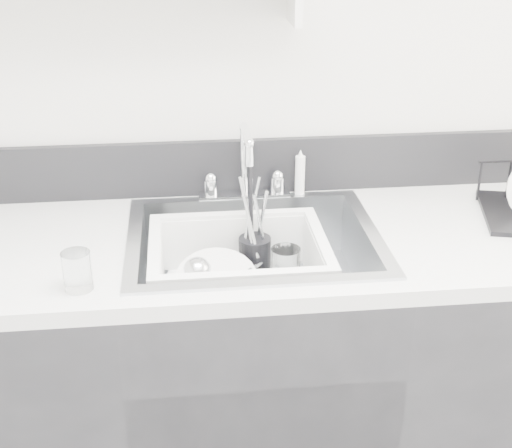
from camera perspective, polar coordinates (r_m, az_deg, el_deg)
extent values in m
cube|color=silver|center=(1.97, -1.15, 12.83)|extent=(3.50, 0.02, 2.60)
cube|color=black|center=(2.07, -0.16, -13.05)|extent=(3.20, 0.62, 0.88)
cube|color=silver|center=(1.82, -0.17, -1.61)|extent=(3.20, 0.62, 0.04)
cube|color=black|center=(2.05, -1.07, 4.62)|extent=(3.20, 0.02, 0.16)
cube|color=silver|center=(2.04, -0.94, 2.30)|extent=(0.26, 0.06, 0.02)
cylinder|color=silver|center=(2.02, -3.63, 2.89)|extent=(0.04, 0.04, 0.05)
cylinder|color=silver|center=(2.04, 1.71, 3.11)|extent=(0.04, 0.04, 0.05)
cylinder|color=silver|center=(2.00, -0.96, 4.99)|extent=(0.02, 0.02, 0.20)
cylinder|color=silver|center=(1.90, -0.77, 7.19)|extent=(0.02, 0.15, 0.02)
cylinder|color=white|center=(2.04, 3.54, 4.10)|extent=(0.03, 0.03, 0.14)
cube|color=silver|center=(1.89, 3.12, 17.20)|extent=(0.02, 0.14, 0.10)
cylinder|color=white|center=(1.84, -2.83, -5.81)|extent=(0.23, 0.23, 0.01)
cylinder|color=white|center=(1.84, -2.70, -5.35)|extent=(0.22, 0.22, 0.01)
cylinder|color=white|center=(1.82, -3.18, -4.55)|extent=(0.26, 0.25, 0.09)
cylinder|color=black|center=(1.93, -0.09, -2.60)|extent=(0.09, 0.09, 0.11)
cylinder|color=silver|center=(1.89, -0.49, 0.15)|extent=(0.01, 0.05, 0.22)
cylinder|color=silver|center=(1.88, 0.36, -0.34)|extent=(0.02, 0.04, 0.20)
cylinder|color=black|center=(1.88, -0.41, 0.70)|extent=(0.01, 0.06, 0.24)
cylinder|color=white|center=(1.87, 2.38, -3.52)|extent=(0.10, 0.10, 0.11)
cylinder|color=white|center=(1.61, -14.12, -3.66)|extent=(0.08, 0.08, 0.09)
imported|color=white|center=(1.85, 2.60, -5.38)|extent=(0.12, 0.12, 0.03)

